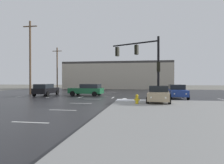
{
  "coord_description": "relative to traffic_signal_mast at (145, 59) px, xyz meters",
  "views": [
    {
      "loc": [
        5.54,
        -22.88,
        2.13
      ],
      "look_at": [
        0.84,
        6.74,
        1.82
      ],
      "focal_mm": 31.25,
      "sensor_mm": 36.0,
      "label": 1
    }
  ],
  "objects": [
    {
      "name": "ground_plane",
      "position": [
        -5.7,
        4.02,
        -4.13
      ],
      "size": [
        120.0,
        120.0,
        0.0
      ],
      "primitive_type": "plane",
      "color": "slate"
    },
    {
      "name": "road_asphalt",
      "position": [
        -5.7,
        4.02,
        -4.12
      ],
      "size": [
        44.0,
        44.0,
        0.02
      ],
      "primitive_type": "cube",
      "color": "#232326",
      "rests_on": "ground_plane"
    },
    {
      "name": "snow_strip_curbside",
      "position": [
        -0.7,
        0.02,
        -3.96
      ],
      "size": [
        4.0,
        1.6,
        0.06
      ],
      "primitive_type": "cube",
      "color": "white",
      "rests_on": "sidewalk_corner"
    },
    {
      "name": "lane_markings",
      "position": [
        -4.49,
        2.64,
        -4.11
      ],
      "size": [
        36.15,
        36.15,
        0.01
      ],
      "color": "silver",
      "rests_on": "road_asphalt"
    },
    {
      "name": "traffic_signal_mast",
      "position": [
        0.0,
        0.0,
        0.0
      ],
      "size": [
        4.67,
        2.43,
        5.98
      ],
      "rotation": [
        0.0,
        0.0,
        2.69
      ],
      "color": "black",
      "rests_on": "sidewalk_corner"
    },
    {
      "name": "fire_hydrant",
      "position": [
        -0.65,
        -2.46,
        -3.59
      ],
      "size": [
        0.48,
        0.26,
        0.79
      ],
      "color": "gold",
      "rests_on": "sidewalk_corner"
    },
    {
      "name": "strip_building_background",
      "position": [
        -6.23,
        28.51,
        -0.92
      ],
      "size": [
        25.47,
        8.0,
        6.42
      ],
      "color": "#BCB29E",
      "rests_on": "ground_plane"
    },
    {
      "name": "sedan_green",
      "position": [
        -7.5,
        6.25,
        -3.28
      ],
      "size": [
        4.66,
        2.37,
        1.58
      ],
      "rotation": [
        0.0,
        0.0,
        3.04
      ],
      "color": "#195933",
      "rests_on": "road_asphalt"
    },
    {
      "name": "sedan_tan",
      "position": [
        1.3,
        -0.41,
        -3.28
      ],
      "size": [
        2.37,
        4.66,
        1.58
      ],
      "rotation": [
        0.0,
        0.0,
        -1.67
      ],
      "color": "tan",
      "rests_on": "road_asphalt"
    },
    {
      "name": "sedan_black",
      "position": [
        -13.08,
        5.59,
        -3.28
      ],
      "size": [
        2.13,
        4.58,
        1.58
      ],
      "rotation": [
        0.0,
        0.0,
        1.6
      ],
      "color": "black",
      "rests_on": "road_asphalt"
    },
    {
      "name": "sedan_blue",
      "position": [
        3.73,
        4.41,
        -3.28
      ],
      "size": [
        2.15,
        4.59,
        1.58
      ],
      "rotation": [
        0.0,
        0.0,
        -1.61
      ],
      "color": "navy",
      "rests_on": "road_asphalt"
    },
    {
      "name": "utility_pole_far",
      "position": [
        -16.78,
        7.93,
        1.55
      ],
      "size": [
        2.2,
        0.28,
        10.92
      ],
      "color": "brown",
      "rests_on": "ground_plane"
    },
    {
      "name": "utility_pole_distant",
      "position": [
        -19.43,
        22.91,
        0.83
      ],
      "size": [
        2.2,
        0.28,
        9.5
      ],
      "color": "brown",
      "rests_on": "ground_plane"
    }
  ]
}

